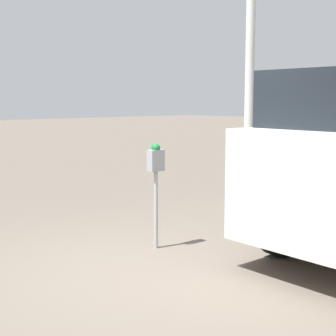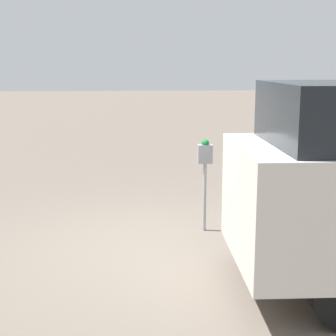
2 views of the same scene
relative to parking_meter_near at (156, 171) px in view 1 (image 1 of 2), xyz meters
name	(u,v)px [view 1 (image 1 of 2)]	position (x,y,z in m)	size (l,w,h in m)	color
ground_plane	(147,272)	(-0.67, -0.62, -0.97)	(80.00, 80.00, 0.00)	#60564C
parking_meter_near	(156,171)	(0.00, 0.00, 0.00)	(0.20, 0.11, 1.31)	#9E9EA3
lamp_post	(249,92)	(3.00, 0.99, 1.00)	(0.44, 0.44, 5.97)	beige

